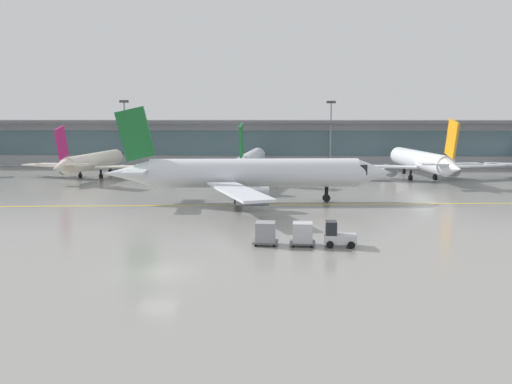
{
  "coord_description": "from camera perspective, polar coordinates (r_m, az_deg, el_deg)",
  "views": [
    {
      "loc": [
        8.17,
        -35.31,
        10.73
      ],
      "look_at": [
        6.06,
        18.13,
        3.0
      ],
      "focal_mm": 37.69,
      "sensor_mm": 36.0,
      "label": 1
    }
  ],
  "objects": [
    {
      "name": "terminal_concourse",
      "position": [
        114.36,
        -1.84,
        5.3
      ],
      "size": [
        182.44,
        11.0,
        9.6
      ],
      "color": "#9EA3A8",
      "rests_on": "ground_plane"
    },
    {
      "name": "baggage_tug",
      "position": [
        44.61,
        8.63,
        -4.61
      ],
      "size": [
        2.65,
        1.71,
        2.1
      ],
      "rotation": [
        0.0,
        0.0,
        -0.04
      ],
      "color": "silver",
      "rests_on": "ground_plane"
    },
    {
      "name": "cargo_dolly_lead",
      "position": [
        44.46,
        4.97,
        -4.38
      ],
      "size": [
        2.16,
        1.68,
        1.94
      ],
      "rotation": [
        0.0,
        0.0,
        -0.04
      ],
      "color": "#595B60",
      "rests_on": "ground_plane"
    },
    {
      "name": "apron_light_mast_1",
      "position": [
        110.8,
        -13.73,
        6.3
      ],
      "size": [
        1.8,
        0.36,
        13.56
      ],
      "color": "gray",
      "rests_on": "ground_plane"
    },
    {
      "name": "gate_airplane_2",
      "position": [
        93.84,
        -0.55,
        3.4
      ],
      "size": [
        26.6,
        28.69,
        9.5
      ],
      "rotation": [
        0.0,
        0.0,
        1.49
      ],
      "color": "silver",
      "rests_on": "ground_plane"
    },
    {
      "name": "gate_airplane_1",
      "position": [
        96.56,
        -16.9,
        3.11
      ],
      "size": [
        25.42,
        27.45,
        9.09
      ],
      "rotation": [
        0.0,
        0.0,
        1.48
      ],
      "color": "silver",
      "rests_on": "ground_plane"
    },
    {
      "name": "ground_plane",
      "position": [
        37.8,
        -10.43,
        -8.4
      ],
      "size": [
        400.0,
        400.0,
        0.0
      ],
      "primitive_type": "plane",
      "color": "gray"
    },
    {
      "name": "taxiing_regional_jet",
      "position": [
        65.84,
        -0.53,
        1.94
      ],
      "size": [
        35.46,
        32.87,
        11.74
      ],
      "rotation": [
        0.0,
        0.0,
        0.08
      ],
      "color": "silver",
      "rests_on": "ground_plane"
    },
    {
      "name": "gate_airplane_3",
      "position": [
        94.09,
        17.05,
        3.18
      ],
      "size": [
        28.5,
        30.8,
        10.2
      ],
      "rotation": [
        0.0,
        0.0,
        1.67
      ],
      "color": "silver",
      "rests_on": "ground_plane"
    },
    {
      "name": "cargo_dolly_trailing",
      "position": [
        44.54,
        1.01,
        -4.32
      ],
      "size": [
        2.16,
        1.68,
        1.94
      ],
      "rotation": [
        0.0,
        0.0,
        -0.04
      ],
      "color": "#595B60",
      "rests_on": "ground_plane"
    },
    {
      "name": "taxiway_centreline_stripe",
      "position": [
        64.36,
        -0.21,
        -1.37
      ],
      "size": [
        109.68,
        9.06,
        0.01
      ],
      "primitive_type": "cube",
      "rotation": [
        0.0,
        0.0,
        0.08
      ],
      "color": "yellow",
      "rests_on": "ground_plane"
    },
    {
      "name": "apron_light_mast_2",
      "position": [
        108.39,
        7.92,
        6.38
      ],
      "size": [
        1.8,
        0.36,
        13.42
      ],
      "color": "gray",
      "rests_on": "ground_plane"
    }
  ]
}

